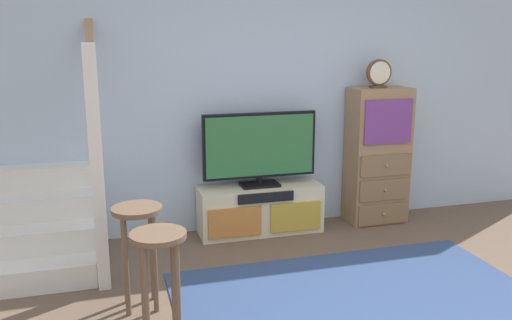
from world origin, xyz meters
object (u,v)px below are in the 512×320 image
at_px(side_cabinet, 378,156).
at_px(television, 260,147).
at_px(media_console, 260,209).
at_px(bar_stool_far, 138,234).
at_px(bar_stool_near, 159,261).
at_px(desk_clock, 379,74).

bearing_deg(side_cabinet, television, 179.35).
relative_size(media_console, television, 1.08).
bearing_deg(media_console, bar_stool_far, -135.99).
bearing_deg(television, bar_stool_near, -123.93).
relative_size(television, bar_stool_far, 1.48).
bearing_deg(bar_stool_near, side_cabinet, 35.14).
bearing_deg(side_cabinet, media_console, -179.52).
distance_m(media_console, television, 0.60).
bearing_deg(television, bar_stool_far, -135.41).
distance_m(side_cabinet, bar_stool_far, 2.70).
xyz_separation_m(television, bar_stool_far, (-1.20, -1.19, -0.29)).
distance_m(desk_clock, bar_stool_far, 2.81).
distance_m(side_cabinet, desk_clock, 0.81).
relative_size(bar_stool_near, bar_stool_far, 0.97).
distance_m(media_console, bar_stool_far, 1.70).
relative_size(side_cabinet, bar_stool_near, 1.90).
xyz_separation_m(media_console, bar_stool_near, (-1.11, -1.63, 0.30)).
bearing_deg(television, media_console, -90.00).
bearing_deg(bar_stool_far, television, 44.59).
bearing_deg(side_cabinet, desk_clock, -159.57).
relative_size(media_console, bar_stool_far, 1.60).
height_order(media_console, television, television).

